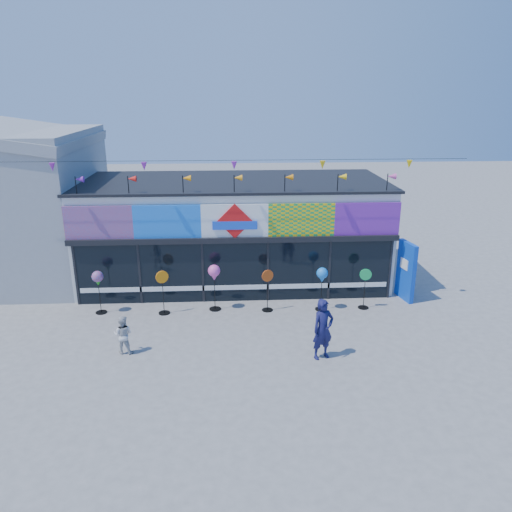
{
  "coord_description": "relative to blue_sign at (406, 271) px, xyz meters",
  "views": [
    {
      "loc": [
        -0.2,
        -13.87,
        7.58
      ],
      "look_at": [
        0.68,
        2.0,
        2.23
      ],
      "focal_mm": 35.0,
      "sensor_mm": 36.0,
      "label": 1
    }
  ],
  "objects": [
    {
      "name": "child",
      "position": [
        -9.8,
        -3.57,
        -0.52
      ],
      "size": [
        0.62,
        0.41,
        1.2
      ],
      "primitive_type": "imported",
      "rotation": [
        0.0,
        0.0,
        3.0
      ],
      "color": "silver",
      "rests_on": "ground"
    },
    {
      "name": "spinner_0",
      "position": [
        -11.18,
        -0.67,
        0.15
      ],
      "size": [
        0.4,
        0.4,
        1.58
      ],
      "color": "black",
      "rests_on": "ground"
    },
    {
      "name": "spinner_3",
      "position": [
        -5.26,
        -0.8,
        -0.3
      ],
      "size": [
        0.42,
        0.39,
        1.55
      ],
      "color": "black",
      "rests_on": "ground"
    },
    {
      "name": "spinner_2",
      "position": [
        -7.14,
        -0.61,
        0.25
      ],
      "size": [
        0.43,
        0.43,
        1.71
      ],
      "color": "black",
      "rests_on": "ground"
    },
    {
      "name": "ground",
      "position": [
        -6.37,
        -3.28,
        -1.12
      ],
      "size": [
        80.0,
        80.0,
        0.0
      ],
      "primitive_type": "plane",
      "color": "slate",
      "rests_on": "ground"
    },
    {
      "name": "spinner_5",
      "position": [
        -1.75,
        -0.78,
        -0.32
      ],
      "size": [
        0.42,
        0.38,
        1.51
      ],
      "color": "black",
      "rests_on": "ground"
    },
    {
      "name": "spinner_1",
      "position": [
        -8.93,
        -0.84,
        -0.27
      ],
      "size": [
        0.43,
        0.41,
        1.6
      ],
      "color": "black",
      "rests_on": "ground"
    },
    {
      "name": "spinner_4",
      "position": [
        -3.32,
        -0.83,
        0.17
      ],
      "size": [
        0.41,
        0.41,
        1.6
      ],
      "color": "black",
      "rests_on": "ground"
    },
    {
      "name": "adult_man",
      "position": [
        -3.9,
        -4.19,
        -0.19
      ],
      "size": [
        0.79,
        0.67,
        1.85
      ],
      "primitive_type": "imported",
      "rotation": [
        0.0,
        0.0,
        0.39
      ],
      "color": "#161747",
      "rests_on": "ground"
    },
    {
      "name": "kite_shop",
      "position": [
        -6.37,
        2.67,
        0.93
      ],
      "size": [
        16.0,
        5.7,
        5.31
      ],
      "color": "silver",
      "rests_on": "ground"
    },
    {
      "name": "blue_sign",
      "position": [
        0.0,
        0.0,
        0.0
      ],
      "size": [
        0.38,
        1.12,
        2.22
      ],
      "rotation": [
        0.0,
        0.0,
        0.2
      ],
      "color": "blue",
      "rests_on": "ground"
    }
  ]
}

